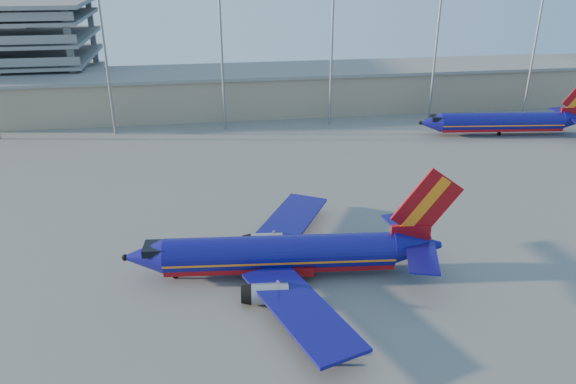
% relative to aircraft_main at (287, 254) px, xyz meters
% --- Properties ---
extents(ground, '(220.00, 220.00, 0.00)m').
position_rel_aircraft_main_xyz_m(ground, '(0.99, 6.02, -2.49)').
color(ground, slate).
rests_on(ground, ground).
extents(terminal_building, '(122.00, 16.00, 8.50)m').
position_rel_aircraft_main_xyz_m(terminal_building, '(10.99, 64.02, 1.83)').
color(terminal_building, gray).
rests_on(terminal_building, ground).
extents(light_mast_row, '(101.60, 1.60, 28.65)m').
position_rel_aircraft_main_xyz_m(light_mast_row, '(5.99, 52.02, 15.07)').
color(light_mast_row, gray).
rests_on(light_mast_row, ground).
extents(aircraft_main, '(34.38, 32.96, 11.64)m').
position_rel_aircraft_main_xyz_m(aircraft_main, '(0.00, 0.00, 0.00)').
color(aircraft_main, navy).
rests_on(aircraft_main, ground).
extents(aircraft_second, '(32.08, 12.44, 10.87)m').
position_rel_aircraft_main_xyz_m(aircraft_second, '(45.82, 40.74, 0.01)').
color(aircraft_second, navy).
rests_on(aircraft_second, ground).
extents(luggage_pile, '(2.47, 2.81, 0.50)m').
position_rel_aircraft_main_xyz_m(luggage_pile, '(1.62, -12.66, -2.25)').
color(luggage_pile, black).
rests_on(luggage_pile, ground).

